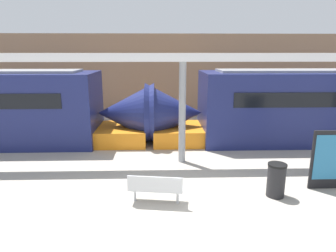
{
  "coord_description": "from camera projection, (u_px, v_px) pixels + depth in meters",
  "views": [
    {
      "loc": [
        -0.8,
        -6.85,
        3.95
      ],
      "look_at": [
        -0.48,
        3.4,
        1.4
      ],
      "focal_mm": 32.0,
      "sensor_mm": 36.0,
      "label": 1
    }
  ],
  "objects": [
    {
      "name": "ground_plane",
      "position": [
        191.0,
        211.0,
        7.62
      ],
      "size": [
        60.0,
        60.0,
        0.0
      ],
      "primitive_type": "plane",
      "color": "#A8A093"
    },
    {
      "name": "station_wall",
      "position": [
        172.0,
        76.0,
        18.38
      ],
      "size": [
        56.0,
        0.2,
        5.0
      ],
      "primitive_type": "cube",
      "color": "#937051",
      "rests_on": "ground_plane"
    },
    {
      "name": "train_left",
      "position": [
        329.0,
        107.0,
        13.46
      ],
      "size": [
        16.36,
        2.93,
        3.2
      ],
      "color": "navy",
      "rests_on": "ground_plane"
    },
    {
      "name": "bench_near",
      "position": [
        156.0,
        187.0,
        7.9
      ],
      "size": [
        1.5,
        0.64,
        0.82
      ],
      "rotation": [
        0.0,
        0.0,
        -0.14
      ],
      "color": "silver",
      "rests_on": "ground_plane"
    },
    {
      "name": "trash_bin",
      "position": [
        276.0,
        180.0,
        8.33
      ],
      "size": [
        0.52,
        0.52,
        0.96
      ],
      "color": "black",
      "rests_on": "ground_plane"
    },
    {
      "name": "poster_board",
      "position": [
        327.0,
        160.0,
        8.7
      ],
      "size": [
        0.96,
        0.07,
        1.78
      ],
      "color": "black",
      "rests_on": "ground_plane"
    },
    {
      "name": "support_column_near",
      "position": [
        182.0,
        113.0,
        10.66
      ],
      "size": [
        0.25,
        0.25,
        3.63
      ],
      "primitive_type": "cylinder",
      "color": "gray",
      "rests_on": "ground_plane"
    },
    {
      "name": "canopy_beam",
      "position": [
        183.0,
        57.0,
        10.19
      ],
      "size": [
        28.0,
        0.6,
        0.28
      ],
      "primitive_type": "cube",
      "color": "silver",
      "rests_on": "support_column_near"
    }
  ]
}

